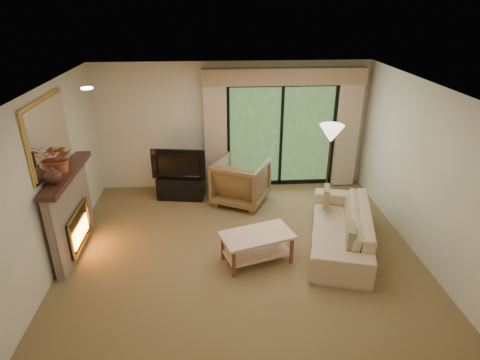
{
  "coord_description": "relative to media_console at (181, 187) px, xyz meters",
  "views": [
    {
      "loc": [
        -0.39,
        -5.39,
        3.7
      ],
      "look_at": [
        0.0,
        0.3,
        1.1
      ],
      "focal_mm": 30.0,
      "sensor_mm": 36.0,
      "label": 1
    }
  ],
  "objects": [
    {
      "name": "floor",
      "position": [
        1.07,
        -1.95,
        -0.23
      ],
      "size": [
        5.5,
        5.5,
        0.0
      ],
      "primitive_type": "plane",
      "color": "brown",
      "rests_on": "ground"
    },
    {
      "name": "ceiling",
      "position": [
        1.07,
        -1.95,
        2.37
      ],
      "size": [
        5.5,
        5.5,
        0.0
      ],
      "primitive_type": "plane",
      "rotation": [
        3.14,
        0.0,
        0.0
      ],
      "color": "white",
      "rests_on": "ground"
    },
    {
      "name": "wall_back",
      "position": [
        1.07,
        0.55,
        1.07
      ],
      "size": [
        5.0,
        0.0,
        5.0
      ],
      "primitive_type": "plane",
      "rotation": [
        1.57,
        0.0,
        0.0
      ],
      "color": "beige",
      "rests_on": "ground"
    },
    {
      "name": "wall_front",
      "position": [
        1.07,
        -4.45,
        1.07
      ],
      "size": [
        5.0,
        0.0,
        5.0
      ],
      "primitive_type": "plane",
      "rotation": [
        -1.57,
        0.0,
        0.0
      ],
      "color": "beige",
      "rests_on": "ground"
    },
    {
      "name": "wall_left",
      "position": [
        -1.68,
        -1.95,
        1.07
      ],
      "size": [
        0.0,
        5.0,
        5.0
      ],
      "primitive_type": "plane",
      "rotation": [
        1.57,
        0.0,
        1.57
      ],
      "color": "beige",
      "rests_on": "ground"
    },
    {
      "name": "wall_right",
      "position": [
        3.82,
        -1.95,
        1.07
      ],
      "size": [
        0.0,
        5.0,
        5.0
      ],
      "primitive_type": "plane",
      "rotation": [
        1.57,
        0.0,
        -1.57
      ],
      "color": "beige",
      "rests_on": "ground"
    },
    {
      "name": "fireplace",
      "position": [
        -1.56,
        -1.75,
        0.46
      ],
      "size": [
        0.24,
        1.7,
        1.37
      ],
      "primitive_type": null,
      "color": "gray",
      "rests_on": "floor"
    },
    {
      "name": "mirror",
      "position": [
        -1.64,
        -1.75,
        1.72
      ],
      "size": [
        0.07,
        1.45,
        1.02
      ],
      "primitive_type": null,
      "color": "gold",
      "rests_on": "wall_left"
    },
    {
      "name": "sliding_door",
      "position": [
        2.07,
        0.5,
        0.87
      ],
      "size": [
        2.26,
        0.1,
        2.16
      ],
      "primitive_type": null,
      "color": "black",
      "rests_on": "floor"
    },
    {
      "name": "curtain_left",
      "position": [
        0.72,
        0.39,
        0.97
      ],
      "size": [
        0.45,
        0.18,
        2.35
      ],
      "primitive_type": "cube",
      "color": "tan",
      "rests_on": "floor"
    },
    {
      "name": "curtain_right",
      "position": [
        3.42,
        0.39,
        0.97
      ],
      "size": [
        0.45,
        0.18,
        2.35
      ],
      "primitive_type": "cube",
      "color": "tan",
      "rests_on": "floor"
    },
    {
      "name": "cornice",
      "position": [
        2.07,
        0.41,
        2.09
      ],
      "size": [
        3.2,
        0.24,
        0.32
      ],
      "primitive_type": "cube",
      "color": "#987857",
      "rests_on": "wall_back"
    },
    {
      "name": "media_console",
      "position": [
        0.0,
        0.0,
        0.0
      ],
      "size": [
        0.97,
        0.54,
        0.46
      ],
      "primitive_type": "cube",
      "rotation": [
        0.0,
        0.0,
        -0.15
      ],
      "color": "black",
      "rests_on": "floor"
    },
    {
      "name": "tv",
      "position": [
        0.0,
        -0.0,
        0.53
      ],
      "size": [
        1.07,
        0.29,
        0.61
      ],
      "primitive_type": "imported",
      "rotation": [
        0.0,
        0.0,
        -0.15
      ],
      "color": "black",
      "rests_on": "media_console"
    },
    {
      "name": "armchair",
      "position": [
        1.19,
        -0.28,
        0.21
      ],
      "size": [
        1.27,
        1.28,
        0.88
      ],
      "primitive_type": "imported",
      "rotation": [
        0.0,
        0.0,
        2.69
      ],
      "color": "brown",
      "rests_on": "floor"
    },
    {
      "name": "sofa",
      "position": [
        2.68,
        -1.91,
        0.1
      ],
      "size": [
        1.46,
        2.43,
        0.66
      ],
      "primitive_type": "imported",
      "rotation": [
        0.0,
        0.0,
        -1.84
      ],
      "color": "tan",
      "rests_on": "floor"
    },
    {
      "name": "pillow_near",
      "position": [
        2.6,
        -2.56,
        0.33
      ],
      "size": [
        0.19,
        0.38,
        0.37
      ],
      "primitive_type": "cube",
      "rotation": [
        0.0,
        0.0,
        -0.27
      ],
      "color": "brown",
      "rests_on": "sofa"
    },
    {
      "name": "pillow_far",
      "position": [
        2.6,
        -1.25,
        0.32
      ],
      "size": [
        0.18,
        0.37,
        0.35
      ],
      "primitive_type": "cube",
      "rotation": [
        0.0,
        0.0,
        -0.27
      ],
      "color": "brown",
      "rests_on": "sofa"
    },
    {
      "name": "coffee_table",
      "position": [
        1.29,
        -2.25,
        0.01
      ],
      "size": [
        1.19,
        0.88,
        0.48
      ],
      "primitive_type": null,
      "rotation": [
        0.0,
        0.0,
        0.31
      ],
      "color": "#DAAF88",
      "rests_on": "floor"
    },
    {
      "name": "floor_lamp",
      "position": [
        2.78,
        -0.62,
        0.59
      ],
      "size": [
        0.57,
        0.57,
        1.64
      ],
      "primitive_type": null,
      "rotation": [
        0.0,
        0.0,
        -0.37
      ],
      "color": "#FFF6CF",
      "rests_on": "floor"
    },
    {
      "name": "vase",
      "position": [
        -1.54,
        -2.15,
        1.28
      ],
      "size": [
        0.31,
        0.31,
        0.27
      ],
      "primitive_type": "imported",
      "rotation": [
        0.0,
        0.0,
        0.21
      ],
      "color": "#3A1F18",
      "rests_on": "fireplace"
    },
    {
      "name": "branches",
      "position": [
        -1.54,
        -1.79,
        1.36
      ],
      "size": [
        0.42,
        0.37,
        0.45
      ],
      "primitive_type": "imported",
      "rotation": [
        0.0,
        0.0,
        -0.05
      ],
      "color": "#A74C2B",
      "rests_on": "fireplace"
    }
  ]
}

